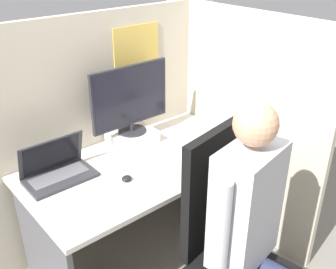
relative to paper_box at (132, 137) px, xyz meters
name	(u,v)px	position (x,y,z in m)	size (l,w,h in m)	color
cubicle_panel_back	(107,130)	(-0.09, 0.17, 0.02)	(1.93, 0.05, 1.56)	#B7AD99
cubicle_panel_right	(235,124)	(0.65, -0.32, 0.01)	(0.04, 1.42, 1.56)	#B7AD99
desk	(144,186)	(-0.09, -0.24, -0.22)	(1.43, 0.77, 0.73)	beige
paper_box	(132,137)	(0.00, 0.00, 0.00)	(0.28, 0.23, 0.08)	white
monitor	(130,98)	(0.00, 0.00, 0.27)	(0.56, 0.18, 0.44)	#232328
laptop	(58,171)	(-0.57, -0.07, 0.00)	(0.38, 0.23, 0.23)	#2D2D33
mouse	(127,178)	(-0.29, -0.35, -0.03)	(0.06, 0.05, 0.03)	black
stapler	(222,133)	(0.52, -0.31, -0.02)	(0.05, 0.14, 0.04)	#2D2D33
carrot_toy	(199,157)	(0.18, -0.44, -0.02)	(0.04, 0.14, 0.04)	orange
office_chair	(226,243)	(-0.10, -0.93, -0.20)	(0.55, 0.58, 1.14)	black
person	(253,228)	(-0.13, -1.10, 0.02)	(0.47, 0.48, 1.38)	#282D4C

